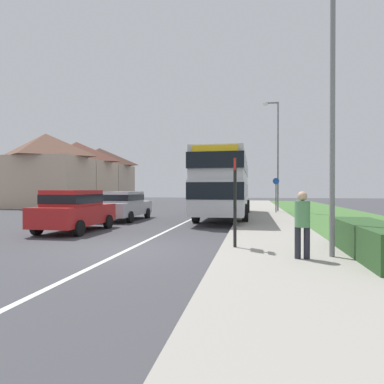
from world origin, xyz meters
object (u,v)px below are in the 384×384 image
at_px(parked_car_red, 74,209).
at_px(street_lamp_mid, 277,150).
at_px(parked_car_silver, 124,204).
at_px(double_decker_bus, 225,182).
at_px(cycle_route_sign, 276,194).
at_px(street_lamp_near, 328,82).
at_px(pedestrian_at_stop, 302,222).
at_px(bus_stop_sign, 235,196).

relative_size(parked_car_red, street_lamp_mid, 0.49).
bearing_deg(street_lamp_mid, parked_car_silver, -139.18).
bearing_deg(double_decker_bus, cycle_route_sign, 49.62).
distance_m(cycle_route_sign, street_lamp_near, 15.40).
relative_size(double_decker_bus, parked_car_red, 2.83).
height_order(parked_car_silver, pedestrian_at_stop, pedestrian_at_stop).
distance_m(parked_car_silver, pedestrian_at_stop, 12.42).
bearing_deg(street_lamp_near, bus_stop_sign, 158.86).
distance_m(parked_car_silver, bus_stop_sign, 10.45).
height_order(pedestrian_at_stop, street_lamp_near, street_lamp_near).
relative_size(cycle_route_sign, street_lamp_near, 0.34).
bearing_deg(street_lamp_near, street_lamp_mid, 90.09).
distance_m(pedestrian_at_stop, cycle_route_sign, 15.53).
xyz_separation_m(pedestrian_at_stop, bus_stop_sign, (-1.60, 1.25, 0.56)).
height_order(parked_car_red, pedestrian_at_stop, parked_car_red).
xyz_separation_m(parked_car_silver, pedestrian_at_stop, (8.17, -9.35, 0.09)).
relative_size(parked_car_red, bus_stop_sign, 1.52).
height_order(parked_car_red, parked_car_silver, parked_car_red).
bearing_deg(parked_car_silver, pedestrian_at_stop, -48.85).
bearing_deg(parked_car_red, double_decker_bus, 53.70).
bearing_deg(parked_car_silver, cycle_route_sign, 35.53).
bearing_deg(cycle_route_sign, parked_car_silver, -144.47).
height_order(double_decker_bus, parked_car_red, double_decker_bus).
distance_m(pedestrian_at_stop, street_lamp_mid, 17.33).
bearing_deg(parked_car_silver, street_lamp_mid, 40.82).
bearing_deg(parked_car_red, parked_car_silver, 89.38).
relative_size(parked_car_silver, cycle_route_sign, 1.79).
xyz_separation_m(cycle_route_sign, street_lamp_near, (0.16, -15.14, 2.84)).
bearing_deg(cycle_route_sign, street_lamp_near, -89.39).
relative_size(pedestrian_at_stop, cycle_route_sign, 0.66).
relative_size(double_decker_bus, street_lamp_mid, 1.37).
bearing_deg(bus_stop_sign, street_lamp_mid, 81.99).
bearing_deg(pedestrian_at_stop, street_lamp_mid, 87.96).
distance_m(parked_car_red, bus_stop_sign, 7.31).
height_order(parked_car_red, cycle_route_sign, cycle_route_sign).
height_order(double_decker_bus, pedestrian_at_stop, double_decker_bus).
bearing_deg(pedestrian_at_stop, cycle_route_sign, 88.27).
bearing_deg(bus_stop_sign, cycle_route_sign, 81.74).
distance_m(bus_stop_sign, street_lamp_mid, 16.14).
height_order(bus_stop_sign, street_lamp_near, street_lamp_near).
xyz_separation_m(bus_stop_sign, street_lamp_mid, (2.21, 15.68, 3.09)).
xyz_separation_m(double_decker_bus, street_lamp_near, (3.37, -11.36, 2.13)).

